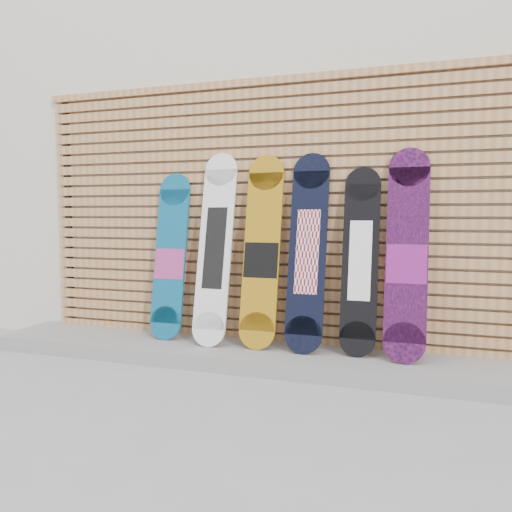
# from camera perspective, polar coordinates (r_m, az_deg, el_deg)

# --- Properties ---
(ground) EXTENTS (80.00, 80.00, 0.00)m
(ground) POSITION_cam_1_polar(r_m,az_deg,el_deg) (3.41, -1.02, -15.50)
(ground) COLOR #939396
(ground) RESTS_ON ground
(building) EXTENTS (12.00, 5.00, 3.60)m
(building) POSITION_cam_1_polar(r_m,az_deg,el_deg) (6.57, 13.55, 10.04)
(building) COLOR beige
(building) RESTS_ON ground
(concrete_step) EXTENTS (4.60, 0.70, 0.12)m
(concrete_step) POSITION_cam_1_polar(r_m,az_deg,el_deg) (4.05, 0.18, -11.31)
(concrete_step) COLOR gray
(concrete_step) RESTS_ON ground
(slat_wall) EXTENTS (4.26, 0.08, 2.29)m
(slat_wall) POSITION_cam_1_polar(r_m,az_deg,el_deg) (4.17, 1.44, 5.13)
(slat_wall) COLOR #B47B4B
(slat_wall) RESTS_ON ground
(snowboard_0) EXTENTS (0.29, 0.28, 1.42)m
(snowboard_0) POSITION_cam_1_polar(r_m,az_deg,el_deg) (4.35, -9.76, -0.08)
(snowboard_0) COLOR #0D5880
(snowboard_0) RESTS_ON concrete_step
(snowboard_1) EXTENTS (0.28, 0.37, 1.58)m
(snowboard_1) POSITION_cam_1_polar(r_m,az_deg,el_deg) (4.11, -4.69, 0.93)
(snowboard_1) COLOR white
(snowboard_1) RESTS_ON concrete_step
(snowboard_2) EXTENTS (0.30, 0.33, 1.55)m
(snowboard_2) POSITION_cam_1_polar(r_m,az_deg,el_deg) (3.99, 0.66, 0.47)
(snowboard_2) COLOR #A87512
(snowboard_2) RESTS_ON concrete_step
(snowboard_3) EXTENTS (0.29, 0.34, 1.55)m
(snowboard_3) POSITION_cam_1_polar(r_m,az_deg,el_deg) (3.89, 5.91, 0.50)
(snowboard_3) COLOR black
(snowboard_3) RESTS_ON concrete_step
(snowboard_4) EXTENTS (0.27, 0.29, 1.43)m
(snowboard_4) POSITION_cam_1_polar(r_m,az_deg,el_deg) (3.86, 11.82, -0.51)
(snowboard_4) COLOR black
(snowboard_4) RESTS_ON concrete_step
(snowboard_5) EXTENTS (0.30, 0.36, 1.56)m
(snowboard_5) POSITION_cam_1_polar(r_m,az_deg,el_deg) (3.79, 16.86, 0.12)
(snowboard_5) COLOR black
(snowboard_5) RESTS_ON concrete_step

